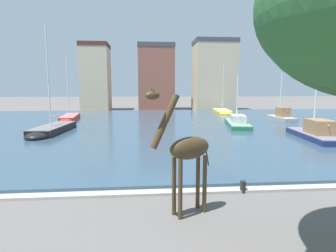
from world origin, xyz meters
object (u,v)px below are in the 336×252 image
(sailboat_red, at_px, (69,119))
(giraffe_statue, at_px, (187,151))
(sailboat_navy, at_px, (314,134))
(sailboat_yellow, at_px, (223,112))
(sailboat_green, at_px, (236,123))
(mooring_bollard, at_px, (243,187))
(sailboat_grey, at_px, (280,118))
(sailboat_black, at_px, (50,131))

(sailboat_red, bearing_deg, giraffe_statue, -67.62)
(sailboat_navy, xyz_separation_m, sailboat_yellow, (-0.76, 23.58, -0.20))
(sailboat_red, xyz_separation_m, sailboat_green, (19.63, -6.02, 0.02))
(giraffe_statue, xyz_separation_m, mooring_bollard, (2.61, 1.71, -1.95))
(sailboat_grey, xyz_separation_m, mooring_bollard, (-13.01, -22.41, -0.39))
(giraffe_statue, relative_size, sailboat_grey, 0.70)
(giraffe_statue, height_order, sailboat_grey, sailboat_grey)
(sailboat_red, bearing_deg, sailboat_yellow, 22.57)
(sailboat_red, bearing_deg, mooring_bollard, -61.36)
(sailboat_navy, bearing_deg, sailboat_grey, 74.99)
(giraffe_statue, relative_size, sailboat_yellow, 0.51)
(giraffe_statue, height_order, sailboat_green, sailboat_green)
(sailboat_black, bearing_deg, sailboat_yellow, 41.95)
(sailboat_green, bearing_deg, sailboat_black, -167.92)
(sailboat_green, bearing_deg, sailboat_navy, -65.71)
(sailboat_yellow, bearing_deg, sailboat_black, -138.05)
(sailboat_red, height_order, sailboat_yellow, sailboat_red)
(sailboat_green, bearing_deg, sailboat_grey, 28.35)
(sailboat_grey, relative_size, sailboat_green, 0.67)
(giraffe_statue, distance_m, sailboat_yellow, 37.71)
(sailboat_black, height_order, mooring_bollard, sailboat_black)
(sailboat_green, bearing_deg, sailboat_yellow, 79.21)
(sailboat_red, height_order, sailboat_green, sailboat_red)
(sailboat_navy, relative_size, sailboat_grey, 1.44)
(sailboat_navy, bearing_deg, mooring_bollard, -133.03)
(sailboat_red, xyz_separation_m, sailboat_navy, (23.32, -14.20, 0.12))
(sailboat_green, xyz_separation_m, mooring_bollard, (-6.13, -18.70, -0.24))
(sailboat_yellow, bearing_deg, sailboat_navy, -88.17)
(sailboat_red, distance_m, mooring_bollard, 28.17)
(sailboat_red, xyz_separation_m, sailboat_grey, (26.51, -2.31, 0.17))
(sailboat_navy, bearing_deg, giraffe_statue, -135.48)
(sailboat_black, distance_m, sailboat_grey, 26.64)
(sailboat_navy, distance_m, sailboat_green, 8.97)
(sailboat_black, bearing_deg, sailboat_grey, 16.79)
(sailboat_yellow, bearing_deg, mooring_bollard, -104.89)
(sailboat_black, distance_m, mooring_bollard, 19.30)
(mooring_bollard, bearing_deg, sailboat_grey, 59.86)
(sailboat_yellow, bearing_deg, sailboat_grey, -71.36)
(sailboat_navy, xyz_separation_m, mooring_bollard, (-9.82, -10.52, -0.34))
(sailboat_grey, bearing_deg, sailboat_navy, -105.01)
(sailboat_black, xyz_separation_m, sailboat_yellow, (21.57, 19.39, -0.09))
(mooring_bollard, bearing_deg, sailboat_green, 71.84)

